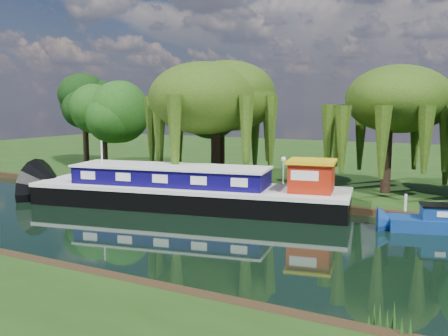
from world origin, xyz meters
The scene contains 12 objects.
ground centered at (0.00, 0.00, 0.00)m, with size 120.00×120.00×0.00m, color black.
far_bank centered at (0.00, 34.00, 0.23)m, with size 120.00×52.00×0.45m, color #18320D.
dutch_barge centered at (-3.83, 5.12, 1.08)m, with size 21.20×8.68×4.37m.
red_dinghy centered at (-9.12, 6.34, 0.00)m, with size 2.55×3.57×0.74m, color maroon.
willow_left centered at (-5.20, 11.01, 6.92)m, with size 7.44×7.44×8.91m.
willow_right centered at (6.79, 14.01, 6.31)m, with size 6.60×6.60×8.04m.
tree_far_left centered at (-18.86, 13.97, 5.94)m, with size 4.97×4.97×8.01m.
tree_far_back centered at (-24.10, 16.99, 6.29)m, with size 4.98×4.98×8.37m.
tree_far_mid centered at (-7.08, 15.34, 6.13)m, with size 5.03×5.03×8.23m.
lamppost centered at (0.50, 10.50, 2.42)m, with size 0.36×0.36×2.56m.
mooring_posts centered at (-0.50, 8.40, 0.95)m, with size 19.16×0.16×1.00m.
reeds_near centered at (6.87, -7.57, 0.55)m, with size 33.70×1.50×1.10m.
Camera 1 is at (13.27, -21.78, 6.72)m, focal length 40.00 mm.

